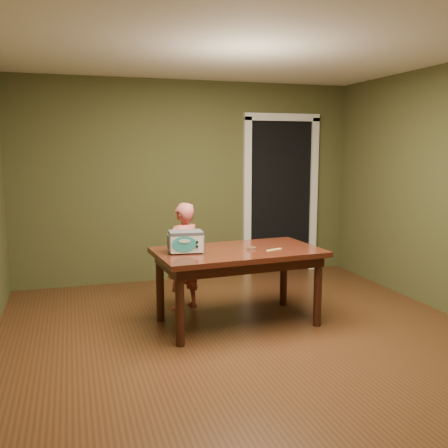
# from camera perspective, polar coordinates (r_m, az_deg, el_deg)

# --- Properties ---
(floor) EXTENTS (5.00, 5.00, 0.00)m
(floor) POSITION_cam_1_polar(r_m,az_deg,el_deg) (4.53, 3.66, -13.84)
(floor) COLOR #512E17
(floor) RESTS_ON ground
(room_shell) EXTENTS (4.52, 5.02, 2.61)m
(room_shell) POSITION_cam_1_polar(r_m,az_deg,el_deg) (4.19, 3.88, 8.30)
(room_shell) COLOR #444525
(room_shell) RESTS_ON ground
(doorway) EXTENTS (1.10, 0.66, 2.25)m
(doorway) POSITION_cam_1_polar(r_m,az_deg,el_deg) (7.28, 5.54, 3.29)
(doorway) COLOR black
(doorway) RESTS_ON ground
(dining_table) EXTENTS (1.66, 1.02, 0.75)m
(dining_table) POSITION_cam_1_polar(r_m,az_deg,el_deg) (4.91, 1.60, -4.08)
(dining_table) COLOR #3A190D
(dining_table) RESTS_ON floor
(toy_oven) EXTENTS (0.35, 0.26, 0.21)m
(toy_oven) POSITION_cam_1_polar(r_m,az_deg,el_deg) (4.74, -4.40, -1.93)
(toy_oven) COLOR #4C4F54
(toy_oven) RESTS_ON dining_table
(baking_pan) EXTENTS (0.10, 0.10, 0.02)m
(baking_pan) POSITION_cam_1_polar(r_m,az_deg,el_deg) (4.90, 3.15, -2.78)
(baking_pan) COLOR silver
(baking_pan) RESTS_ON dining_table
(spatula) EXTENTS (0.18, 0.08, 0.01)m
(spatula) POSITION_cam_1_polar(r_m,az_deg,el_deg) (4.89, 5.75, -2.93)
(spatula) COLOR #FCE36D
(spatula) RESTS_ON dining_table
(child) EXTENTS (0.50, 0.42, 1.16)m
(child) POSITION_cam_1_polar(r_m,az_deg,el_deg) (5.40, -4.68, -3.69)
(child) COLOR #CE5954
(child) RESTS_ON floor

